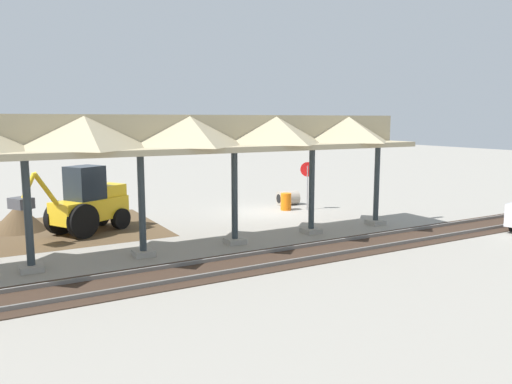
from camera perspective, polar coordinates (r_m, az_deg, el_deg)
ground_plane at (r=25.67m, az=1.22°, el=-2.33°), size 120.00×120.00×0.00m
dirt_work_zone at (r=23.06m, az=-21.98°, el=-4.15°), size 8.64×7.00×0.01m
platform_canopy at (r=17.41m, az=-13.17°, el=6.22°), size 22.77×3.20×4.90m
rail_tracks at (r=19.66m, az=12.70°, el=-5.76°), size 60.00×2.58×0.15m
stop_sign at (r=26.27m, az=5.91°, el=1.90°), size 0.60×0.51×2.53m
backhoe at (r=22.09m, az=-18.75°, el=-1.17°), size 4.92×3.47×2.82m
dirt_mound at (r=23.80m, az=-25.42°, el=-4.00°), size 4.55×4.55×2.29m
concrete_pipe at (r=27.86m, az=3.66°, el=-0.69°), size 1.22×0.87×0.78m
traffic_barrel at (r=26.26m, az=3.44°, el=-1.11°), size 0.56×0.56×0.90m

